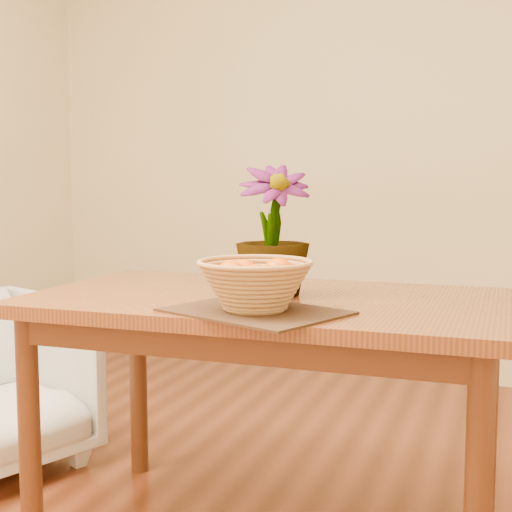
% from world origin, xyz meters
% --- Properties ---
extents(wall_back, '(4.00, 0.02, 2.70)m').
position_xyz_m(wall_back, '(0.00, 2.25, 1.35)').
color(wall_back, '#FFEEC2').
rests_on(wall_back, floor).
extents(table, '(1.40, 0.80, 0.75)m').
position_xyz_m(table, '(0.00, 0.30, 0.66)').
color(table, brown).
rests_on(table, floor).
extents(placemat, '(0.52, 0.46, 0.01)m').
position_xyz_m(placemat, '(0.05, 0.03, 0.75)').
color(placemat, '#3C2115').
rests_on(placemat, table).
extents(wicker_basket, '(0.30, 0.30, 0.12)m').
position_xyz_m(wicker_basket, '(0.05, 0.03, 0.82)').
color(wicker_basket, '#AF7C49').
rests_on(wicker_basket, placemat).
extents(orange_pile, '(0.18, 0.18, 0.08)m').
position_xyz_m(orange_pile, '(0.05, 0.03, 0.85)').
color(orange_pile, '#F96804').
rests_on(orange_pile, wicker_basket).
extents(potted_plant, '(0.29, 0.29, 0.39)m').
position_xyz_m(potted_plant, '(0.01, 0.31, 0.94)').
color(potted_plant, '#153E11').
rests_on(potted_plant, table).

